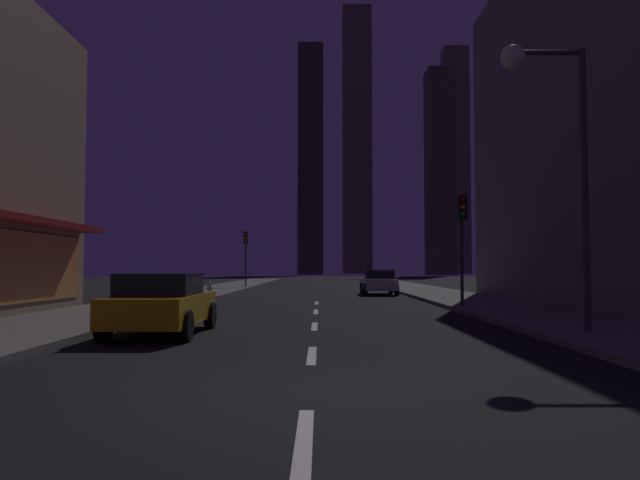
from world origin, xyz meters
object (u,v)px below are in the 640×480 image
car_parked_far (381,282)px  fire_hydrant_far_left (212,288)px  car_parked_near (165,303)px  traffic_light_far_left (248,246)px  traffic_light_near_right (465,225)px  street_lamp_right (550,116)px

car_parked_far → fire_hydrant_far_left: size_ratio=6.48×
car_parked_near → traffic_light_far_left: size_ratio=1.01×
traffic_light_near_right → traffic_light_far_left: same height
car_parked_near → traffic_light_near_right: 12.44m
car_parked_far → traffic_light_near_right: 13.00m
car_parked_near → fire_hydrant_far_left: car_parked_near is taller
car_parked_near → street_lamp_right: 9.99m
car_parked_near → car_parked_far: same height
car_parked_near → car_parked_far: size_ratio=1.00×
car_parked_far → fire_hydrant_far_left: (-9.50, -2.47, -0.29)m
fire_hydrant_far_left → traffic_light_near_right: 15.51m
car_parked_near → traffic_light_near_right: (9.10, 8.12, 2.45)m
traffic_light_far_left → car_parked_near: bearing=-86.5°
car_parked_near → car_parked_far: (7.20, 20.75, 0.00)m
car_parked_far → car_parked_near: bearing=-109.1°
fire_hydrant_far_left → street_lamp_right: bearing=-59.1°
fire_hydrant_far_left → car_parked_far: bearing=14.6°
car_parked_near → traffic_light_far_left: traffic_light_far_left is taller
traffic_light_near_right → street_lamp_right: size_ratio=0.64×
car_parked_near → fire_hydrant_far_left: (-2.30, 18.28, -0.29)m
car_parked_far → traffic_light_far_left: traffic_light_far_left is taller
car_parked_far → traffic_light_far_left: bearing=132.5°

